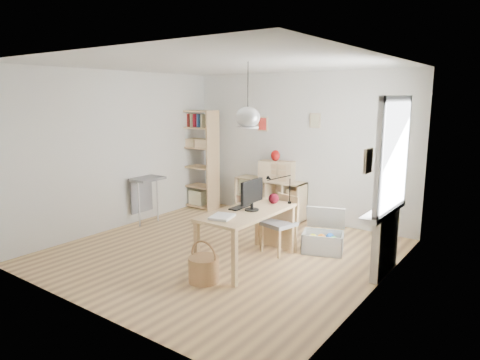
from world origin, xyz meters
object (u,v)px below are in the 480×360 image
Objects in this scene: cube_shelf at (270,201)px; monitor at (252,193)px; desk at (247,217)px; storage_chest at (324,238)px; chair at (282,220)px; drawer_chest at (277,171)px; tall_bookshelf at (198,155)px.

cube_shelf is 2.90× the size of monitor.
storage_chest is (0.65, 1.06, -0.45)m from desk.
drawer_chest is (-1.00, 1.52, 0.42)m from chair.
desk is 0.75× the size of tall_bookshelf.
storage_chest is at bearing 57.17° from monitor.
chair is at bearing -53.18° from cube_shelf.
chair is 0.69m from storage_chest.
cube_shelf is 2.04m from storage_chest.
monitor is (2.62, -1.90, -0.10)m from tall_bookshelf.
monitor is 2.32m from drawer_chest.
monitor reaches higher than drawer_chest.
desk is 1.84× the size of storage_chest.
tall_bookshelf is at bearing 176.45° from drawer_chest.
chair is at bearing 78.70° from monitor.
desk reaches higher than cube_shelf.
monitor reaches higher than cube_shelf.
desk is 0.33m from monitor.
cube_shelf is 1.95m from chair.
tall_bookshelf is 3.47m from storage_chest.
tall_bookshelf reaches higher than cube_shelf.
storage_chest is 2.01m from drawer_chest.
storage_chest is at bearing -35.12° from cube_shelf.
drawer_chest reaches higher than storage_chest.
drawer_chest is (0.16, -0.04, 0.60)m from cube_shelf.
chair is (2.73, -1.28, -0.61)m from tall_bookshelf.
cube_shelf is 2.52m from monitor.
monitor is at bearing -78.75° from drawer_chest.
tall_bookshelf is 2.45× the size of storage_chest.
desk is at bearing -140.82° from storage_chest.
monitor is at bearing -35.94° from tall_bookshelf.
storage_chest is (0.50, 0.38, -0.28)m from chair.
cube_shelf is 1.72× the size of storage_chest.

